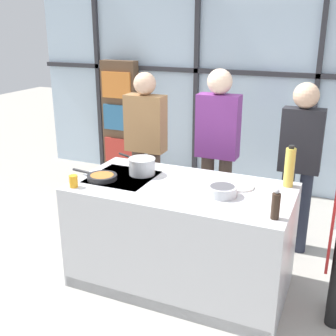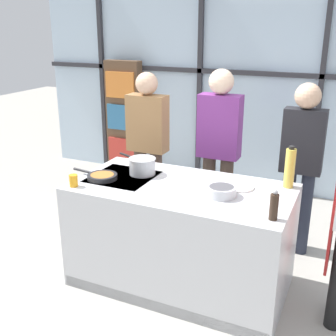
{
  "view_description": "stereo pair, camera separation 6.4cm",
  "coord_description": "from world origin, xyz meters",
  "px_view_note": "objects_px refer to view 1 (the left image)",
  "views": [
    {
      "loc": [
        1.16,
        -2.94,
        2.14
      ],
      "look_at": [
        -0.16,
        0.1,
        0.99
      ],
      "focal_mm": 45.0,
      "sensor_mm": 36.0,
      "label": 1
    },
    {
      "loc": [
        1.22,
        -2.91,
        2.14
      ],
      "look_at": [
        -0.16,
        0.1,
        0.99
      ],
      "focal_mm": 45.0,
      "sensor_mm": 36.0,
      "label": 2
    }
  ],
  "objects_px": {
    "spectator_far_left": "(146,140)",
    "juice_glass_near": "(74,181)",
    "saucepan": "(142,166)",
    "spectator_center_left": "(217,144)",
    "frying_pan": "(101,177)",
    "spectator_center_right": "(300,157)",
    "oil_bottle": "(290,167)",
    "pepper_grinder": "(276,205)",
    "white_plate": "(240,186)",
    "mixing_bowl": "(222,191)"
  },
  "relations": [
    {
      "from": "saucepan",
      "to": "juice_glass_near",
      "type": "relative_size",
      "value": 4.2
    },
    {
      "from": "spectator_center_left",
      "to": "saucepan",
      "type": "bearing_deg",
      "value": 63.05
    },
    {
      "from": "spectator_center_left",
      "to": "frying_pan",
      "type": "height_order",
      "value": "spectator_center_left"
    },
    {
      "from": "frying_pan",
      "to": "juice_glass_near",
      "type": "xyz_separation_m",
      "value": [
        -0.11,
        -0.24,
        0.03
      ]
    },
    {
      "from": "spectator_far_left",
      "to": "oil_bottle",
      "type": "relative_size",
      "value": 4.9
    },
    {
      "from": "spectator_far_left",
      "to": "spectator_center_left",
      "type": "distance_m",
      "value": 0.8
    },
    {
      "from": "oil_bottle",
      "to": "pepper_grinder",
      "type": "distance_m",
      "value": 0.65
    },
    {
      "from": "frying_pan",
      "to": "pepper_grinder",
      "type": "distance_m",
      "value": 1.48
    },
    {
      "from": "spectator_far_left",
      "to": "juice_glass_near",
      "type": "xyz_separation_m",
      "value": [
        0.01,
        -1.32,
        -0.01
      ]
    },
    {
      "from": "spectator_center_right",
      "to": "saucepan",
      "type": "distance_m",
      "value": 1.47
    },
    {
      "from": "spectator_center_right",
      "to": "frying_pan",
      "type": "distance_m",
      "value": 1.83
    },
    {
      "from": "white_plate",
      "to": "pepper_grinder",
      "type": "height_order",
      "value": "pepper_grinder"
    },
    {
      "from": "oil_bottle",
      "to": "juice_glass_near",
      "type": "bearing_deg",
      "value": -155.74
    },
    {
      "from": "oil_bottle",
      "to": "white_plate",
      "type": "bearing_deg",
      "value": -152.44
    },
    {
      "from": "spectator_center_right",
      "to": "oil_bottle",
      "type": "height_order",
      "value": "spectator_center_right"
    },
    {
      "from": "frying_pan",
      "to": "saucepan",
      "type": "xyz_separation_m",
      "value": [
        0.25,
        0.25,
        0.05
      ]
    },
    {
      "from": "spectator_far_left",
      "to": "pepper_grinder",
      "type": "height_order",
      "value": "spectator_far_left"
    },
    {
      "from": "spectator_center_right",
      "to": "oil_bottle",
      "type": "xyz_separation_m",
      "value": [
        -0.01,
        -0.61,
        0.09
      ]
    },
    {
      "from": "spectator_far_left",
      "to": "mixing_bowl",
      "type": "height_order",
      "value": "spectator_far_left"
    },
    {
      "from": "frying_pan",
      "to": "juice_glass_near",
      "type": "relative_size",
      "value": 4.61
    },
    {
      "from": "saucepan",
      "to": "spectator_center_left",
      "type": "bearing_deg",
      "value": 63.05
    },
    {
      "from": "white_plate",
      "to": "spectator_far_left",
      "type": "bearing_deg",
      "value": 147.23
    },
    {
      "from": "pepper_grinder",
      "to": "spectator_center_left",
      "type": "bearing_deg",
      "value": 122.28
    },
    {
      "from": "spectator_center_right",
      "to": "oil_bottle",
      "type": "distance_m",
      "value": 0.62
    },
    {
      "from": "oil_bottle",
      "to": "saucepan",
      "type": "bearing_deg",
      "value": -169.77
    },
    {
      "from": "mixing_bowl",
      "to": "juice_glass_near",
      "type": "bearing_deg",
      "value": -165.11
    },
    {
      "from": "frying_pan",
      "to": "mixing_bowl",
      "type": "bearing_deg",
      "value": 3.5
    },
    {
      "from": "white_plate",
      "to": "juice_glass_near",
      "type": "bearing_deg",
      "value": -156.71
    },
    {
      "from": "white_plate",
      "to": "oil_bottle",
      "type": "distance_m",
      "value": 0.42
    },
    {
      "from": "spectator_far_left",
      "to": "frying_pan",
      "type": "relative_size",
      "value": 3.7
    },
    {
      "from": "spectator_center_right",
      "to": "white_plate",
      "type": "height_order",
      "value": "spectator_center_right"
    },
    {
      "from": "spectator_center_left",
      "to": "oil_bottle",
      "type": "relative_size",
      "value": 5.09
    },
    {
      "from": "spectator_far_left",
      "to": "frying_pan",
      "type": "bearing_deg",
      "value": 96.32
    },
    {
      "from": "spectator_far_left",
      "to": "spectator_center_left",
      "type": "relative_size",
      "value": 0.96
    },
    {
      "from": "juice_glass_near",
      "to": "pepper_grinder",
      "type": "bearing_deg",
      "value": 2.21
    },
    {
      "from": "spectator_center_left",
      "to": "oil_bottle",
      "type": "distance_m",
      "value": 1.0
    },
    {
      "from": "spectator_far_left",
      "to": "saucepan",
      "type": "height_order",
      "value": "spectator_far_left"
    },
    {
      "from": "oil_bottle",
      "to": "mixing_bowl",
      "type": "bearing_deg",
      "value": -136.69
    },
    {
      "from": "frying_pan",
      "to": "juice_glass_near",
      "type": "height_order",
      "value": "juice_glass_near"
    },
    {
      "from": "saucepan",
      "to": "pepper_grinder",
      "type": "height_order",
      "value": "pepper_grinder"
    },
    {
      "from": "spectator_far_left",
      "to": "frying_pan",
      "type": "distance_m",
      "value": 1.09
    },
    {
      "from": "spectator_far_left",
      "to": "saucepan",
      "type": "xyz_separation_m",
      "value": [
        0.37,
        -0.83,
        0.02
      ]
    },
    {
      "from": "oil_bottle",
      "to": "juice_glass_near",
      "type": "height_order",
      "value": "oil_bottle"
    },
    {
      "from": "spectator_far_left",
      "to": "oil_bottle",
      "type": "height_order",
      "value": "spectator_far_left"
    },
    {
      "from": "frying_pan",
      "to": "white_plate",
      "type": "distance_m",
      "value": 1.15
    },
    {
      "from": "spectator_center_left",
      "to": "saucepan",
      "type": "relative_size",
      "value": 4.22
    },
    {
      "from": "white_plate",
      "to": "juice_glass_near",
      "type": "relative_size",
      "value": 2.34
    },
    {
      "from": "spectator_center_left",
      "to": "white_plate",
      "type": "height_order",
      "value": "spectator_center_left"
    },
    {
      "from": "oil_bottle",
      "to": "frying_pan",
      "type": "bearing_deg",
      "value": -162.27
    },
    {
      "from": "spectator_center_right",
      "to": "pepper_grinder",
      "type": "relative_size",
      "value": 7.64
    }
  ]
}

